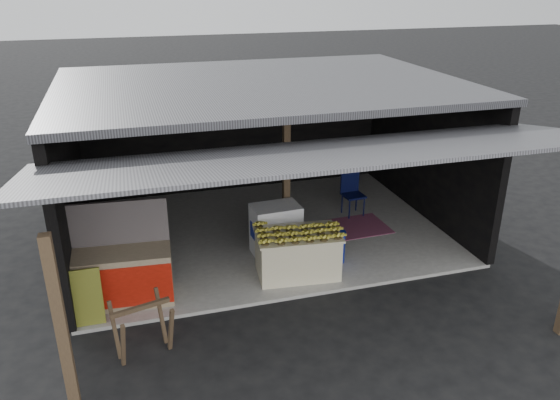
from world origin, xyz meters
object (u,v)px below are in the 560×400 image
object	(u,v)px
plastic_chair	(352,190)
sawhorse	(142,324)
white_crate	(276,230)
neighbor_stall	(122,274)
banana_table	(297,254)
water_barrel	(335,247)

from	to	relation	value
plastic_chair	sawhorse	bearing A→B (deg)	-146.76
white_crate	plastic_chair	size ratio (longest dim) A/B	1.06
neighbor_stall	white_crate	bearing A→B (deg)	21.58
plastic_chair	banana_table	bearing A→B (deg)	-136.25
banana_table	plastic_chair	bearing A→B (deg)	53.84
sawhorse	plastic_chair	distance (m)	5.70
neighbor_stall	sawhorse	bearing A→B (deg)	-76.00
banana_table	sawhorse	xyz separation A→B (m)	(-2.63, -1.38, 0.05)
white_crate	sawhorse	xyz separation A→B (m)	(-2.48, -2.20, -0.04)
neighbor_stall	sawhorse	world-z (taller)	neighbor_stall
white_crate	plastic_chair	distance (m)	2.40
plastic_chair	white_crate	bearing A→B (deg)	-152.10
banana_table	neighbor_stall	size ratio (longest dim) A/B	0.94
water_barrel	sawhorse	bearing A→B (deg)	-154.49
neighbor_stall	water_barrel	distance (m)	3.64
banana_table	neighbor_stall	xyz separation A→B (m)	(-2.86, -0.01, 0.09)
neighbor_stall	water_barrel	size ratio (longest dim) A/B	2.88
plastic_chair	neighbor_stall	bearing A→B (deg)	-160.42
neighbor_stall	sawhorse	xyz separation A→B (m)	(0.23, -1.37, -0.04)
neighbor_stall	banana_table	bearing A→B (deg)	4.75
sawhorse	banana_table	bearing A→B (deg)	12.86
sawhorse	white_crate	bearing A→B (deg)	26.71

